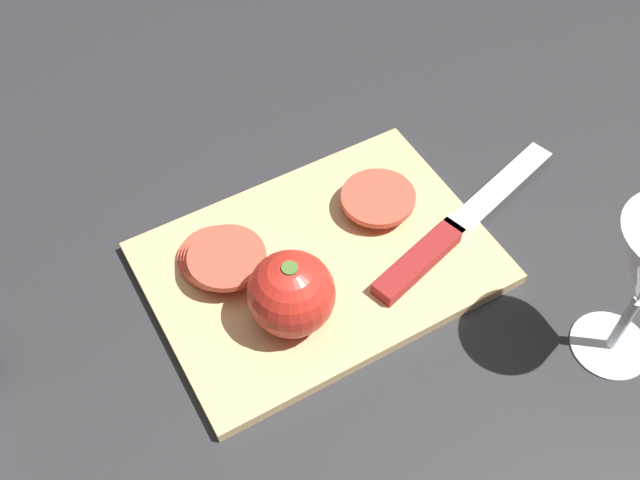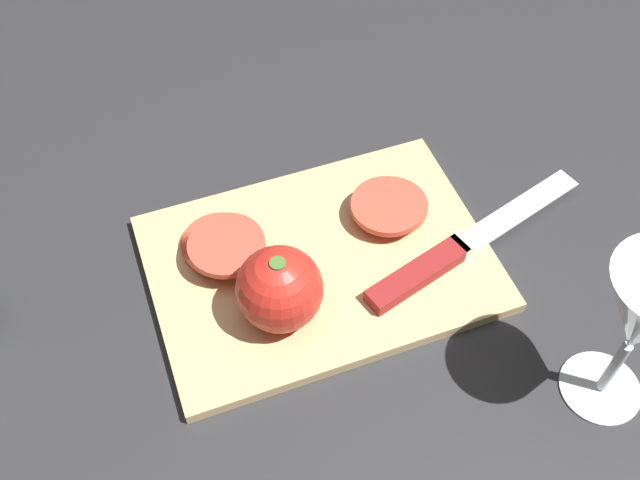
% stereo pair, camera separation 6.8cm
% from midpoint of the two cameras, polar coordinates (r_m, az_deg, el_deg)
% --- Properties ---
extents(ground_plane, '(3.00, 3.00, 0.00)m').
position_cam_midpoint_polar(ground_plane, '(0.69, -8.98, -6.08)').
color(ground_plane, '#28282B').
extents(cutting_board, '(0.32, 0.22, 0.01)m').
position_cam_midpoint_polar(cutting_board, '(0.71, -2.74, -1.94)').
color(cutting_board, tan).
rests_on(cutting_board, ground_plane).
extents(whole_tomato, '(0.08, 0.08, 0.08)m').
position_cam_midpoint_polar(whole_tomato, '(0.64, -5.26, -4.31)').
color(whole_tomato, red).
rests_on(whole_tomato, cutting_board).
extents(knife, '(0.26, 0.10, 0.01)m').
position_cam_midpoint_polar(knife, '(0.71, 6.15, -0.61)').
color(knife, silver).
rests_on(knife, cutting_board).
extents(tomato_slice_stack_near, '(0.08, 0.09, 0.03)m').
position_cam_midpoint_polar(tomato_slice_stack_near, '(0.70, -10.30, -1.51)').
color(tomato_slice_stack_near, '#DB4C38').
rests_on(tomato_slice_stack_near, cutting_board).
extents(tomato_slice_stack_far, '(0.08, 0.08, 0.02)m').
position_cam_midpoint_polar(tomato_slice_stack_far, '(0.74, 1.87, 3.09)').
color(tomato_slice_stack_far, '#DB4C38').
rests_on(tomato_slice_stack_far, cutting_board).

